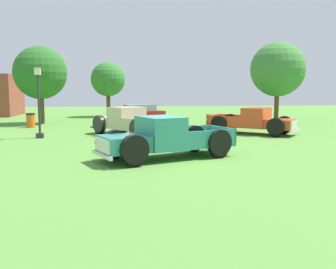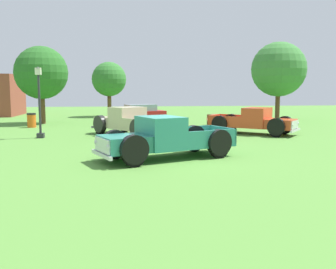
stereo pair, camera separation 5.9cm
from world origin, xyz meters
The scene contains 11 objects.
ground_plane centered at (0.00, 0.00, 0.00)m, with size 80.00×80.00×0.00m, color #548C38.
pickup_truck_foreground centered at (-0.62, -0.28, 0.75)m, with size 5.48×3.67×1.58m.
pickup_truck_behind_left centered at (-1.81, 7.13, 0.75)m, with size 4.51×5.20×1.57m.
pickup_truck_behind_right centered at (5.59, 6.87, 0.71)m, with size 4.91×4.38×1.50m.
sedan_distant_a centered at (-0.83, 15.64, 0.70)m, with size 4.30×2.97×1.33m.
lamp_post_near centered at (-6.32, 6.46, 1.95)m, with size 0.36×0.36×3.72m.
picnic_table centered at (4.37, 11.57, 0.49)m, with size 1.78×2.03×0.78m.
trash_can centered at (-8.09, 12.02, 0.48)m, with size 0.59×0.59×0.95m.
oak_tree_east centered at (-7.92, 14.74, 3.68)m, with size 3.82×3.82×5.60m.
oak_tree_west centered at (10.18, 15.53, 4.05)m, with size 4.30×4.30×6.21m.
oak_tree_center centered at (-3.38, 21.31, 3.36)m, with size 3.10×3.10×4.93m.
Camera 1 is at (-1.83, -14.34, 2.64)m, focal length 41.41 mm.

